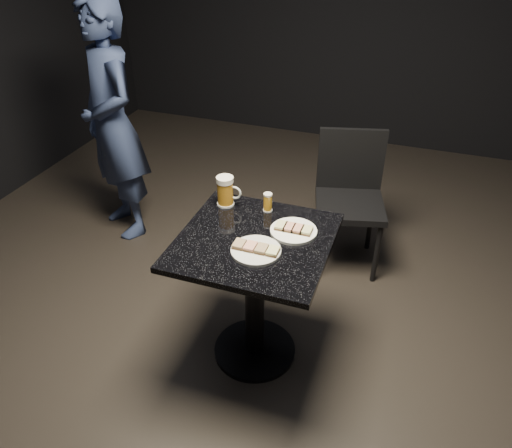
# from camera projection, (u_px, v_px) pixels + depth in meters

# --- Properties ---
(floor) EXTENTS (6.00, 6.00, 0.00)m
(floor) POSITION_uv_depth(u_px,v_px,m) (255.00, 351.00, 2.72)
(floor) COLOR black
(floor) RESTS_ON ground
(plate_large) EXTENTS (0.23, 0.23, 0.01)m
(plate_large) POSITION_uv_depth(u_px,v_px,m) (256.00, 251.00, 2.22)
(plate_large) COLOR silver
(plate_large) RESTS_ON table
(plate_small) EXTENTS (0.22, 0.22, 0.01)m
(plate_small) POSITION_uv_depth(u_px,v_px,m) (294.00, 231.00, 2.35)
(plate_small) COLOR white
(plate_small) RESTS_ON table
(patron) EXTENTS (0.71, 0.66, 1.62)m
(patron) POSITION_uv_depth(u_px,v_px,m) (112.00, 124.00, 3.31)
(patron) COLOR navy
(patron) RESTS_ON floor
(table) EXTENTS (0.70, 0.70, 0.75)m
(table) POSITION_uv_depth(u_px,v_px,m) (255.00, 279.00, 2.44)
(table) COLOR black
(table) RESTS_ON floor
(beer_mug) EXTENTS (0.13, 0.09, 0.16)m
(beer_mug) POSITION_uv_depth(u_px,v_px,m) (226.00, 191.00, 2.52)
(beer_mug) COLOR white
(beer_mug) RESTS_ON table
(beer_tumbler) EXTENTS (0.05, 0.05, 0.10)m
(beer_tumbler) POSITION_uv_depth(u_px,v_px,m) (268.00, 202.00, 2.49)
(beer_tumbler) COLOR silver
(beer_tumbler) RESTS_ON table
(chair) EXTENTS (0.51, 0.51, 0.88)m
(chair) POSITION_uv_depth(u_px,v_px,m) (350.00, 192.00, 3.17)
(chair) COLOR black
(chair) RESTS_ON floor
(canapes_on_plate_large) EXTENTS (0.21, 0.07, 0.02)m
(canapes_on_plate_large) POSITION_uv_depth(u_px,v_px,m) (256.00, 248.00, 2.21)
(canapes_on_plate_large) COLOR #4C3521
(canapes_on_plate_large) RESTS_ON plate_large
(canapes_on_plate_small) EXTENTS (0.17, 0.07, 0.02)m
(canapes_on_plate_small) POSITION_uv_depth(u_px,v_px,m) (294.00, 228.00, 2.34)
(canapes_on_plate_small) COLOR #4C3521
(canapes_on_plate_small) RESTS_ON plate_small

